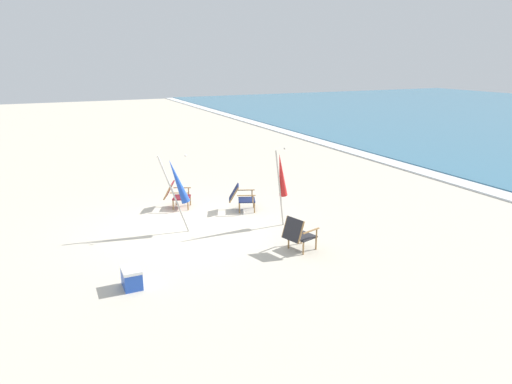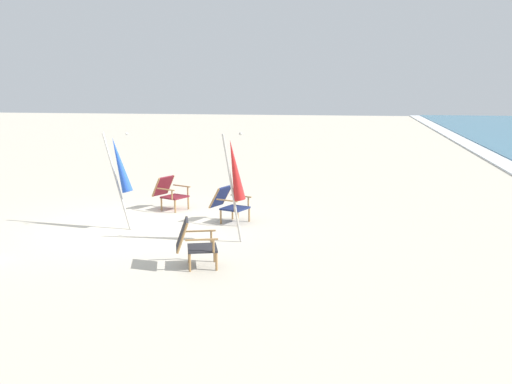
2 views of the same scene
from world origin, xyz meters
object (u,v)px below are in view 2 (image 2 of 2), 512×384
Objects in this scene: beach_chair_mid_center at (193,242)px; umbrella_furled_red at (235,171)px; beach_chair_front_left at (169,192)px; umbrella_furled_blue at (120,166)px; beach_chair_front_right at (228,203)px.

beach_chair_mid_center is 1.91m from umbrella_furled_red.
beach_chair_front_left is at bearing -142.16° from umbrella_furled_red.
umbrella_furled_red is (0.75, 2.54, 0.06)m from umbrella_furled_blue.
beach_chair_mid_center is 0.39× the size of umbrella_furled_red.
umbrella_furled_blue reaches higher than beach_chair_mid_center.
umbrella_furled_red reaches higher than beach_chair_front_left.
beach_chair_mid_center is 0.89× the size of beach_chair_front_right.
beach_chair_front_right is at bearing 112.62° from umbrella_furled_blue.
beach_chair_mid_center reaches higher than beach_chair_front_left.
beach_chair_front_right is 0.44× the size of umbrella_furled_red.
beach_chair_front_left is 0.44× the size of umbrella_furled_red.
beach_chair_front_left is 1.95m from beach_chair_front_right.
beach_chair_mid_center reaches higher than beach_chair_front_right.
umbrella_furled_red is at bearing 15.33° from beach_chair_front_right.
umbrella_furled_blue is (1.93, -0.46, 0.90)m from beach_chair_front_left.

